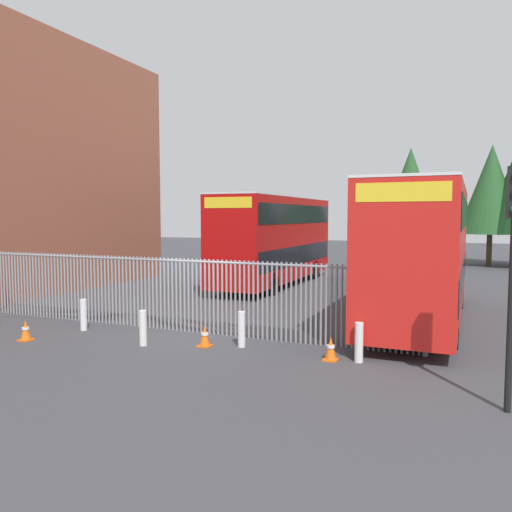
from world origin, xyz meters
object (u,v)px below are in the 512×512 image
traffic_cone_mid_forecourt (26,330)px  traffic_cone_near_kerb (331,349)px  double_decker_bus_behind_fence_left (276,237)px  bollard_near_left (84,315)px  bollard_center_front (143,328)px  bollard_near_right (242,329)px  bollard_far_right (359,342)px  traffic_cone_by_gate (205,336)px  double_decker_bus_near_gate (422,248)px

traffic_cone_mid_forecourt → traffic_cone_near_kerb: same height
double_decker_bus_behind_fence_left → bollard_near_left: (-1.64, -11.94, -1.95)m
bollard_center_front → traffic_cone_near_kerb: bearing=6.8°
bollard_near_right → traffic_cone_near_kerb: size_ratio=1.61×
double_decker_bus_behind_fence_left → bollard_far_right: bearing=-60.8°
bollard_near_right → traffic_cone_by_gate: 1.00m
bollard_center_front → bollard_near_right: bearing=19.6°
bollard_near_right → bollard_far_right: same height
bollard_near_left → bollard_center_front: bearing=-16.4°
bollard_near_left → traffic_cone_by_gate: bearing=-3.4°
bollard_near_left → bollard_near_right: bearing=0.9°
traffic_cone_near_kerb → bollard_center_front: bearing=-173.2°
bollard_center_front → bollard_near_right: 2.64m
bollard_far_right → traffic_cone_mid_forecourt: bollard_far_right is taller
traffic_cone_by_gate → traffic_cone_mid_forecourt: same height
bollard_far_right → traffic_cone_by_gate: bollard_far_right is taller
double_decker_bus_behind_fence_left → bollard_near_left: bearing=-97.8°
double_decker_bus_behind_fence_left → bollard_near_right: 12.54m
bollard_near_right → traffic_cone_near_kerb: bearing=-6.8°
traffic_cone_by_gate → traffic_cone_near_kerb: (3.41, 0.04, 0.00)m
traffic_cone_near_kerb → bollard_near_left: bearing=178.4°
bollard_near_left → bollard_far_right: bearing=-0.6°
traffic_cone_by_gate → double_decker_bus_behind_fence_left: bearing=102.3°
double_decker_bus_near_gate → traffic_cone_near_kerb: size_ratio=18.32×
double_decker_bus_behind_fence_left → traffic_cone_near_kerb: (6.07, -12.15, -2.13)m
bollard_near_left → bollard_center_front: 2.85m
bollard_center_front → traffic_cone_by_gate: bollard_center_front is taller
bollard_near_left → bollard_far_right: size_ratio=1.00×
traffic_cone_mid_forecourt → traffic_cone_near_kerb: 8.42m
bollard_far_right → double_decker_bus_near_gate: bearing=80.9°
bollard_far_right → traffic_cone_by_gate: 4.06m
bollard_center_front → traffic_cone_near_kerb: (4.97, 0.59, -0.19)m
double_decker_bus_near_gate → bollard_center_front: (-6.51, -6.29, -1.95)m
bollard_center_front → double_decker_bus_near_gate: bearing=44.0°
bollard_center_front → bollard_far_right: (5.62, 0.72, 0.00)m
traffic_cone_mid_forecourt → bollard_near_left: bearing=70.3°
bollard_far_right → traffic_cone_mid_forecourt: bearing=-170.2°
bollard_near_left → traffic_cone_mid_forecourt: 1.75m
double_decker_bus_near_gate → traffic_cone_mid_forecourt: size_ratio=18.32×
bollard_far_right → traffic_cone_near_kerb: bearing=-168.6°
bollard_near_left → traffic_cone_by_gate: (4.30, -0.25, -0.19)m
double_decker_bus_near_gate → bollard_near_right: bearing=-126.7°
double_decker_bus_behind_fence_left → bollard_center_front: double_decker_bus_behind_fence_left is taller
bollard_far_right → traffic_cone_mid_forecourt: (-8.94, -1.55, -0.19)m
traffic_cone_mid_forecourt → bollard_center_front: bearing=14.0°
double_decker_bus_near_gate → traffic_cone_by_gate: size_ratio=18.32×
double_decker_bus_near_gate → bollard_center_front: bearing=-136.0°
bollard_near_left → traffic_cone_near_kerb: bollard_near_left is taller
double_decker_bus_behind_fence_left → bollard_far_right: double_decker_bus_behind_fence_left is taller
bollard_near_left → traffic_cone_near_kerb: (7.71, -0.22, -0.19)m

